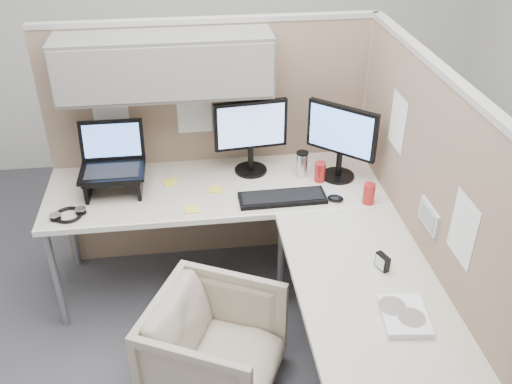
{
  "coord_description": "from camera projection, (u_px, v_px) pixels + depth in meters",
  "views": [
    {
      "loc": [
        -0.24,
        -2.37,
        2.5
      ],
      "look_at": [
        0.1,
        0.25,
        0.85
      ],
      "focal_mm": 40.0,
      "sensor_mm": 36.0,
      "label": 1
    }
  ],
  "objects": [
    {
      "name": "ground",
      "position": [
        245.0,
        338.0,
        3.34
      ],
      "size": [
        4.5,
        4.5,
        0.0
      ],
      "primitive_type": "plane",
      "color": "#414046",
      "rests_on": "ground"
    },
    {
      "name": "partition_back",
      "position": [
        192.0,
        110.0,
        3.43
      ],
      "size": [
        2.0,
        0.36,
        1.63
      ],
      "color": "#967962",
      "rests_on": "ground"
    },
    {
      "name": "partition_right",
      "position": [
        417.0,
        219.0,
        2.95
      ],
      "size": [
        0.07,
        2.03,
        1.63
      ],
      "color": "#967962",
      "rests_on": "ground"
    },
    {
      "name": "desk",
      "position": [
        263.0,
        229.0,
        3.1
      ],
      "size": [
        2.0,
        1.98,
        0.73
      ],
      "color": "beige",
      "rests_on": "ground"
    },
    {
      "name": "office_chair",
      "position": [
        215.0,
        344.0,
        2.89
      ],
      "size": [
        0.78,
        0.8,
        0.63
      ],
      "primitive_type": "imported",
      "rotation": [
        0.0,
        0.0,
        1.12
      ],
      "color": "#B6AA91",
      "rests_on": "ground"
    },
    {
      "name": "monitor_left",
      "position": [
        251.0,
        131.0,
        3.4
      ],
      "size": [
        0.44,
        0.2,
        0.47
      ],
      "rotation": [
        0.0,
        0.0,
        0.1
      ],
      "color": "black",
      "rests_on": "desk"
    },
    {
      "name": "monitor_right",
      "position": [
        341.0,
        137.0,
        3.34
      ],
      "size": [
        0.35,
        0.32,
        0.47
      ],
      "rotation": [
        0.0,
        0.0,
        -0.74
      ],
      "color": "black",
      "rests_on": "desk"
    },
    {
      "name": "laptop_station",
      "position": [
        113.0,
        167.0,
        3.29
      ],
      "size": [
        0.37,
        0.32,
        0.38
      ],
      "color": "black",
      "rests_on": "desk"
    },
    {
      "name": "keyboard",
      "position": [
        282.0,
        198.0,
        3.26
      ],
      "size": [
        0.5,
        0.17,
        0.02
      ],
      "primitive_type": "cube",
      "rotation": [
        0.0,
        0.0,
        0.02
      ],
      "color": "black",
      "rests_on": "desk"
    },
    {
      "name": "mouse",
      "position": [
        336.0,
        198.0,
        3.25
      ],
      "size": [
        0.11,
        0.09,
        0.03
      ],
      "primitive_type": "ellipsoid",
      "rotation": [
        0.0,
        0.0,
        -0.39
      ],
      "color": "black",
      "rests_on": "desk"
    },
    {
      "name": "travel_mug",
      "position": [
        302.0,
        164.0,
        3.46
      ],
      "size": [
        0.07,
        0.07,
        0.16
      ],
      "color": "silver",
      "rests_on": "desk"
    },
    {
      "name": "soda_can_green",
      "position": [
        369.0,
        194.0,
        3.21
      ],
      "size": [
        0.07,
        0.07,
        0.12
      ],
      "primitive_type": "cylinder",
      "color": "#B21E1E",
      "rests_on": "desk"
    },
    {
      "name": "soda_can_silver",
      "position": [
        320.0,
        172.0,
        3.42
      ],
      "size": [
        0.07,
        0.07,
        0.12
      ],
      "primitive_type": "cylinder",
      "color": "#B21E1E",
      "rests_on": "desk"
    },
    {
      "name": "sticky_note_c",
      "position": [
        170.0,
        182.0,
        3.42
      ],
      "size": [
        0.09,
        0.09,
        0.01
      ],
      "primitive_type": "cube",
      "rotation": [
        0.0,
        0.0,
        0.27
      ],
      "color": "yellow",
      "rests_on": "desk"
    },
    {
      "name": "sticky_note_d",
      "position": [
        216.0,
        190.0,
        3.35
      ],
      "size": [
        0.09,
        0.09,
        0.01
      ],
      "primitive_type": "cube",
      "rotation": [
        0.0,
        0.0,
        -0.28
      ],
      "color": "yellow",
      "rests_on": "desk"
    },
    {
      "name": "sticky_note_a",
      "position": [
        191.0,
        209.0,
        3.17
      ],
      "size": [
        0.08,
        0.08,
        0.01
      ],
      "primitive_type": "cube",
      "rotation": [
        0.0,
        0.0,
        0.06
      ],
      "color": "yellow",
      "rests_on": "desk"
    },
    {
      "name": "headphones",
      "position": [
        68.0,
        215.0,
        3.12
      ],
      "size": [
        0.2,
        0.2,
        0.03
      ],
      "rotation": [
        0.0,
        0.0,
        0.32
      ],
      "color": "black",
      "rests_on": "desk"
    },
    {
      "name": "paper_stack",
      "position": [
        404.0,
        316.0,
        2.46
      ],
      "size": [
        0.22,
        0.27,
        0.03
      ],
      "rotation": [
        0.0,
        0.0,
        -0.11
      ],
      "color": "white",
      "rests_on": "desk"
    },
    {
      "name": "desk_clock",
      "position": [
        382.0,
        262.0,
        2.73
      ],
      "size": [
        0.06,
        0.08,
        0.08
      ],
      "rotation": [
        0.0,
        0.0,
        -1.21
      ],
      "color": "black",
      "rests_on": "desk"
    }
  ]
}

